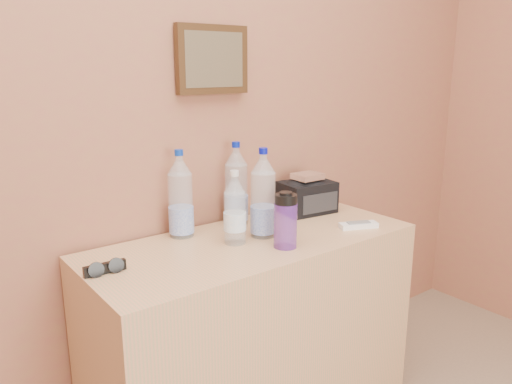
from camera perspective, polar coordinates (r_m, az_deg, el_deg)
picture_frame at (r=1.92m, az=-4.98°, el=14.83°), size 0.30×0.03×0.25m
dresser at (r=1.98m, az=-0.26°, el=-15.90°), size 1.23×0.51×0.77m
pet_large_b at (r=1.97m, az=-2.26°, el=0.49°), size 0.09×0.09×0.33m
pet_large_c at (r=1.83m, az=-8.61°, el=-0.75°), size 0.09×0.09×0.32m
pet_large_d at (r=1.81m, az=0.81°, el=-0.67°), size 0.09×0.09×0.33m
pet_small at (r=1.75m, az=-2.44°, el=-2.26°), size 0.08×0.08×0.26m
nalgene_bottle at (r=1.72m, az=3.39°, el=-3.24°), size 0.08×0.08×0.20m
sunglasses at (r=1.60m, az=-16.89°, el=-8.33°), size 0.13×0.05×0.03m
ac_remote at (r=1.98m, az=11.64°, el=-3.75°), size 0.16×0.10×0.02m
toiletry_bag at (r=2.14m, az=5.84°, el=-0.34°), size 0.24×0.18×0.15m
foil_packet at (r=2.10m, az=5.91°, el=1.81°), size 0.12×0.10×0.02m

